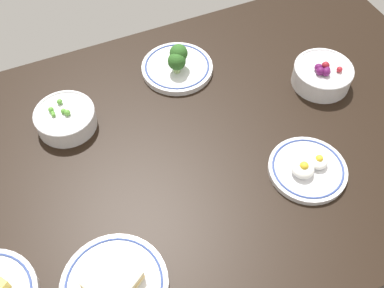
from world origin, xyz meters
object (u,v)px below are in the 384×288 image
(plate_sandwich, at_px, (114,284))
(plate_eggs, at_px, (308,169))
(bowl_peas, at_px, (66,118))
(bowl_berries, at_px, (322,75))
(plate_broccoli, at_px, (177,65))

(plate_sandwich, bearing_deg, plate_eggs, -171.20)
(plate_eggs, height_order, bowl_peas, bowl_peas)
(plate_eggs, height_order, bowl_berries, bowl_berries)
(plate_eggs, bearing_deg, bowl_peas, -37.35)
(bowl_berries, bearing_deg, bowl_peas, -11.19)
(plate_broccoli, height_order, bowl_peas, plate_broccoli)
(plate_eggs, distance_m, bowl_peas, 0.59)
(plate_broccoli, xyz_separation_m, bowl_peas, (0.32, 0.07, 0.01))
(plate_broccoli, relative_size, bowl_berries, 1.25)
(plate_sandwich, bearing_deg, plate_broccoli, -124.41)
(plate_eggs, distance_m, plate_broccoli, 0.45)
(plate_eggs, relative_size, bowl_berries, 1.16)
(plate_eggs, relative_size, bowl_peas, 1.22)
(plate_broccoli, relative_size, bowl_peas, 1.31)
(plate_sandwich, bearing_deg, bowl_peas, -92.52)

